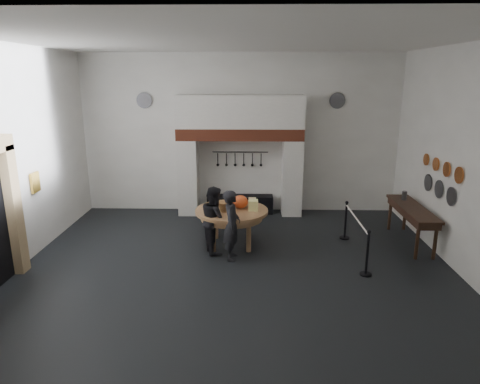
{
  "coord_description": "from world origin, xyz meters",
  "views": [
    {
      "loc": [
        0.28,
        -8.22,
        3.87
      ],
      "look_at": [
        0.06,
        1.02,
        1.35
      ],
      "focal_mm": 32.0,
      "sensor_mm": 36.0,
      "label": 1
    }
  ],
  "objects_px": {
    "work_table": "(232,211)",
    "side_table": "(413,208)",
    "visitor_far": "(215,220)",
    "visitor_near": "(232,225)",
    "iron_range": "(240,204)",
    "barrier_post_near": "(367,254)",
    "barrier_post_far": "(346,221)"
  },
  "relations": [
    {
      "from": "work_table",
      "to": "side_table",
      "type": "height_order",
      "value": "side_table"
    },
    {
      "from": "visitor_far",
      "to": "visitor_near",
      "type": "bearing_deg",
      "value": -153.01
    },
    {
      "from": "iron_range",
      "to": "side_table",
      "type": "bearing_deg",
      "value": -29.24
    },
    {
      "from": "visitor_near",
      "to": "visitor_far",
      "type": "relative_size",
      "value": 1.02
    },
    {
      "from": "visitor_far",
      "to": "side_table",
      "type": "relative_size",
      "value": 0.69
    },
    {
      "from": "side_table",
      "to": "work_table",
      "type": "bearing_deg",
      "value": -177.19
    },
    {
      "from": "iron_range",
      "to": "side_table",
      "type": "relative_size",
      "value": 0.86
    },
    {
      "from": "visitor_far",
      "to": "barrier_post_near",
      "type": "xyz_separation_m",
      "value": [
        3.12,
        -1.13,
        -0.31
      ]
    },
    {
      "from": "iron_range",
      "to": "visitor_near",
      "type": "height_order",
      "value": "visitor_near"
    },
    {
      "from": "iron_range",
      "to": "visitor_far",
      "type": "distance_m",
      "value": 2.99
    },
    {
      "from": "work_table",
      "to": "barrier_post_far",
      "type": "distance_m",
      "value": 2.83
    },
    {
      "from": "work_table",
      "to": "visitor_near",
      "type": "height_order",
      "value": "visitor_near"
    },
    {
      "from": "visitor_near",
      "to": "work_table",
      "type": "bearing_deg",
      "value": 5.01
    },
    {
      "from": "iron_range",
      "to": "work_table",
      "type": "distance_m",
      "value": 2.58
    },
    {
      "from": "iron_range",
      "to": "side_table",
      "type": "distance_m",
      "value": 4.74
    },
    {
      "from": "visitor_near",
      "to": "visitor_far",
      "type": "bearing_deg",
      "value": 47.36
    },
    {
      "from": "work_table",
      "to": "visitor_near",
      "type": "bearing_deg",
      "value": -87.35
    },
    {
      "from": "iron_range",
      "to": "visitor_near",
      "type": "bearing_deg",
      "value": -91.76
    },
    {
      "from": "visitor_near",
      "to": "side_table",
      "type": "xyz_separation_m",
      "value": [
        4.2,
        1.0,
        0.1
      ]
    },
    {
      "from": "work_table",
      "to": "side_table",
      "type": "bearing_deg",
      "value": 2.81
    },
    {
      "from": "work_table",
      "to": "barrier_post_far",
      "type": "relative_size",
      "value": 1.88
    },
    {
      "from": "side_table",
      "to": "visitor_far",
      "type": "bearing_deg",
      "value": -172.51
    },
    {
      "from": "visitor_far",
      "to": "barrier_post_far",
      "type": "relative_size",
      "value": 1.69
    },
    {
      "from": "iron_range",
      "to": "work_table",
      "type": "xyz_separation_m",
      "value": [
        -0.14,
        -2.5,
        0.59
      ]
    },
    {
      "from": "visitor_near",
      "to": "visitor_far",
      "type": "xyz_separation_m",
      "value": [
        -0.4,
        0.4,
        -0.01
      ]
    },
    {
      "from": "visitor_far",
      "to": "barrier_post_far",
      "type": "distance_m",
      "value": 3.25
    },
    {
      "from": "side_table",
      "to": "barrier_post_near",
      "type": "xyz_separation_m",
      "value": [
        -1.48,
        -1.74,
        -0.42
      ]
    },
    {
      "from": "iron_range",
      "to": "visitor_far",
      "type": "height_order",
      "value": "visitor_far"
    },
    {
      "from": "side_table",
      "to": "barrier_post_far",
      "type": "bearing_deg",
      "value": 169.97
    },
    {
      "from": "visitor_near",
      "to": "side_table",
      "type": "bearing_deg",
      "value": -74.19
    },
    {
      "from": "visitor_far",
      "to": "barrier_post_near",
      "type": "distance_m",
      "value": 3.34
    },
    {
      "from": "iron_range",
      "to": "barrier_post_near",
      "type": "bearing_deg",
      "value": -56.99
    }
  ]
}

